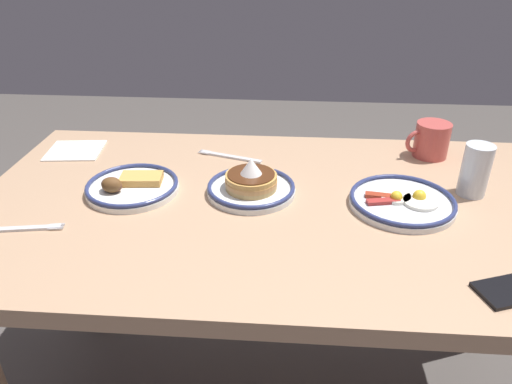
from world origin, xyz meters
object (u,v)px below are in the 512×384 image
Objects in this scene: plate_far_companion at (253,185)px; coffee_mug at (432,139)px; drinking_glass at (476,173)px; paper_napkin at (76,151)px; fork_far at (21,229)px; fork_near at (231,157)px; plate_center_pancakes at (404,202)px; plate_near_main at (132,186)px.

coffee_mug is (-0.48, -0.25, 0.03)m from plate_far_companion.
drinking_glass reaches higher than paper_napkin.
fork_far is (0.96, 0.45, -0.05)m from coffee_mug.
fork_near reaches higher than paper_napkin.
fork_far is (0.48, 0.20, -0.02)m from plate_far_companion.
fork_far is at bearing 10.91° from plate_center_pancakes.
plate_center_pancakes is (-0.65, 0.02, -0.00)m from plate_near_main.
plate_center_pancakes is 1.93× the size of coffee_mug.
plate_near_main is 1.50× the size of paper_napkin.
plate_far_companion is at bearing -157.54° from fork_far.
fork_near is (-0.45, 0.01, 0.00)m from paper_napkin.
plate_center_pancakes is at bearing 66.31° from coffee_mug.
plate_far_companion reaches higher than plate_center_pancakes.
fork_near is at bearing -68.71° from plate_far_companion.
plate_near_main is 1.21× the size of fork_near.
paper_napkin is at bearing 2.39° from coffee_mug.
drinking_glass is (-0.53, -0.04, 0.03)m from plate_far_companion.
plate_near_main is 1.76× the size of drinking_glass.
paper_napkin is at bearing -21.78° from plate_far_companion.
paper_napkin is at bearing -83.61° from fork_far.
drinking_glass is at bearing -176.58° from plate_near_main.
plate_far_companion is at bearing 158.22° from paper_napkin.
plate_near_main is at bearing 44.71° from fork_near.
plate_far_companion is 1.43× the size of paper_napkin.
plate_near_main reaches higher than paper_napkin.
drinking_glass is 0.85× the size of paper_napkin.
plate_center_pancakes is at bearing 173.87° from plate_far_companion.
drinking_glass is (-0.18, -0.07, 0.04)m from plate_center_pancakes.
drinking_glass reaches higher than plate_near_main.
plate_center_pancakes is 0.85m from fork_far.
fork_far is (-0.05, 0.41, 0.00)m from paper_napkin.
drinking_glass is 0.63m from fork_near.
drinking_glass is at bearing -166.95° from fork_far.
plate_near_main is 0.30m from fork_near.
paper_napkin is 0.45m from fork_near.
plate_far_companion is 0.54m from coffee_mug.
plate_far_companion is (0.35, -0.04, 0.01)m from plate_center_pancakes.
fork_far is at bearing 96.39° from paper_napkin.
plate_near_main reaches higher than fork_far.
plate_near_main is 0.30m from plate_far_companion.
coffee_mug is 1.07m from fork_far.
plate_near_main is at bearing 3.42° from drinking_glass.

